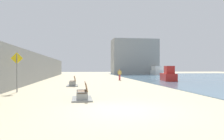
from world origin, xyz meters
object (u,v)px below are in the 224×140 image
at_px(person_walking, 120,74).
at_px(pedestrian_sign, 17,68).
at_px(bench_near, 83,95).
at_px(boat_outer, 168,75).
at_px(boat_mid_bay, 154,71).
at_px(bench_far, 73,84).

bearing_deg(person_walking, pedestrian_sign, -127.89).
distance_m(bench_near, person_walking, 17.78).
height_order(person_walking, boat_outer, boat_outer).
bearing_deg(boat_mid_bay, bench_near, -114.92).
bearing_deg(person_walking, boat_outer, -19.82).
height_order(bench_far, pedestrian_sign, pedestrian_sign).
height_order(bench_near, boat_outer, boat_outer).
relative_size(boat_outer, pedestrian_sign, 1.50).
bearing_deg(person_walking, bench_near, -107.28).
bearing_deg(boat_mid_bay, bench_far, -122.00).
relative_size(boat_mid_bay, pedestrian_sign, 2.09).
distance_m(bench_far, boat_outer, 13.74).
height_order(boat_outer, pedestrian_sign, pedestrian_sign).
height_order(boat_mid_bay, boat_outer, boat_mid_bay).
bearing_deg(person_walking, bench_far, -127.26).
relative_size(bench_far, person_walking, 1.31).
relative_size(person_walking, pedestrian_sign, 0.56).
height_order(boat_mid_bay, pedestrian_sign, pedestrian_sign).
bearing_deg(boat_outer, boat_mid_bay, 74.37).
distance_m(bench_near, bench_far, 8.90).
distance_m(bench_near, boat_mid_bay, 44.22).
relative_size(bench_far, boat_mid_bay, 0.35).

